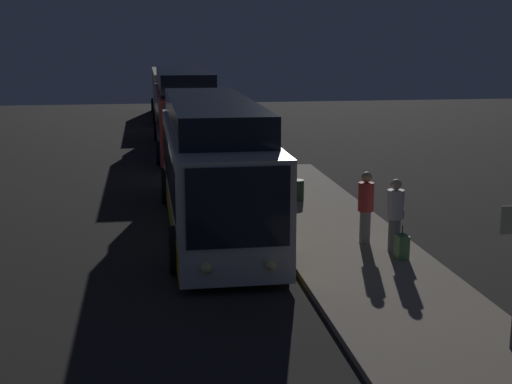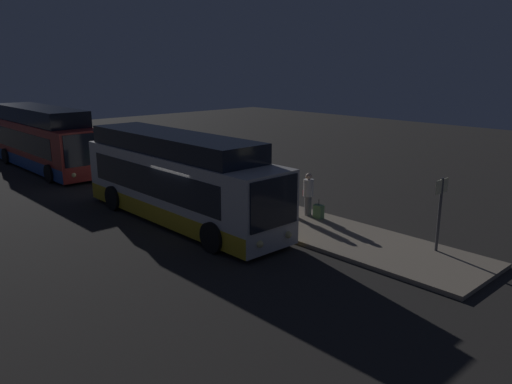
{
  "view_description": "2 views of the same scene",
  "coord_description": "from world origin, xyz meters",
  "views": [
    {
      "loc": [
        18.11,
        -1.65,
        5.26
      ],
      "look_at": [
        2.71,
        0.74,
        1.86
      ],
      "focal_mm": 50.0,
      "sensor_mm": 36.0,
      "label": 1
    },
    {
      "loc": [
        15.2,
        -10.91,
        6.26
      ],
      "look_at": [
        2.71,
        0.74,
        1.86
      ],
      "focal_mm": 35.0,
      "sensor_mm": 36.0,
      "label": 2
    }
  ],
  "objects": [
    {
      "name": "platform",
      "position": [
        0.0,
        3.29,
        0.07
      ],
      "size": [
        20.0,
        3.38,
        0.15
      ],
      "color": "gray",
      "rests_on": "ground"
    },
    {
      "name": "suitcase",
      "position": [
        2.73,
        4.21,
        0.43
      ],
      "size": [
        0.4,
        0.26,
        0.8
      ],
      "color": "#598C59",
      "rests_on": "platform"
    },
    {
      "name": "bus_third",
      "position": [
        -29.5,
        0.14,
        1.54
      ],
      "size": [
        11.64,
        2.75,
        3.1
      ],
      "color": "beige",
      "rests_on": "ground"
    },
    {
      "name": "trash_bin",
      "position": [
        -3.67,
        3.06,
        0.47
      ],
      "size": [
        0.44,
        0.44,
        0.65
      ],
      "color": "#2D4C33",
      "rests_on": "platform"
    },
    {
      "name": "passenger_waiting",
      "position": [
        1.37,
        3.74,
        1.14
      ],
      "size": [
        0.48,
        0.48,
        1.83
      ],
      "rotation": [
        0.0,
        0.0,
        -0.25
      ],
      "color": "gray",
      "rests_on": "platform"
    },
    {
      "name": "bus_lead",
      "position": [
        -1.27,
        0.14,
        1.62
      ],
      "size": [
        10.95,
        2.72,
        3.56
      ],
      "color": "silver",
      "rests_on": "ground"
    },
    {
      "name": "passenger_boarding",
      "position": [
        2.13,
        4.24,
        1.1
      ],
      "size": [
        0.68,
        0.61,
        1.78
      ],
      "rotation": [
        0.0,
        0.0,
        0.98
      ],
      "color": "gray",
      "rests_on": "platform"
    },
    {
      "name": "bus_second",
      "position": [
        -15.5,
        0.14,
        1.67
      ],
      "size": [
        11.21,
        2.8,
        3.74
      ],
      "color": "maroon",
      "rests_on": "ground"
    },
    {
      "name": "ground",
      "position": [
        0.0,
        0.0,
        0.0
      ],
      "size": [
        80.0,
        80.0,
        0.0
      ],
      "primitive_type": "plane",
      "color": "#2B2826"
    }
  ]
}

